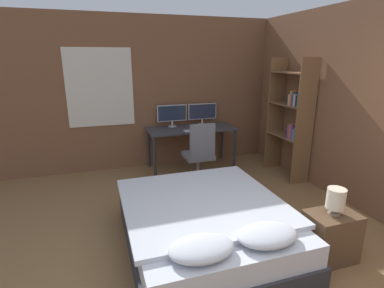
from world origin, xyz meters
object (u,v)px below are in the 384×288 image
at_px(desk, 191,133).
at_px(bookshelf, 293,114).
at_px(bedside_lamp, 336,199).
at_px(computer_mouse, 211,129).
at_px(monitor_left, 172,114).
at_px(nightstand, 330,236).
at_px(bed, 205,225).
at_px(office_chair, 199,159).
at_px(monitor_right, 202,112).
at_px(keyboard, 195,130).

relative_size(desk, bookshelf, 0.80).
relative_size(bedside_lamp, computer_mouse, 3.82).
xyz_separation_m(monitor_left, computer_mouse, (0.58, -0.46, -0.21)).
relative_size(nightstand, desk, 0.32).
relative_size(bed, bedside_lamp, 7.33).
bearing_deg(bookshelf, bed, -145.21).
height_order(bedside_lamp, monitor_left, monitor_left).
xyz_separation_m(bedside_lamp, office_chair, (-0.61, 2.24, -0.27)).
distance_m(nightstand, monitor_left, 3.38).
height_order(desk, office_chair, office_chair).
bearing_deg(monitor_right, nightstand, -86.15).
xyz_separation_m(bed, nightstand, (1.12, -0.60, 0.00)).
bearing_deg(monitor_left, nightstand, -75.86).
xyz_separation_m(monitor_right, computer_mouse, (-0.01, -0.46, -0.21)).
relative_size(desk, computer_mouse, 22.67).
distance_m(desk, monitor_left, 0.49).
relative_size(monitor_right, computer_mouse, 7.90).
relative_size(monitor_right, office_chair, 0.54).
bearing_deg(bookshelf, office_chair, 172.31).
relative_size(monitor_left, monitor_right, 1.00).
bearing_deg(monitor_left, bookshelf, -33.67).
height_order(bedside_lamp, monitor_right, monitor_right).
distance_m(bed, monitor_left, 2.72).
relative_size(monitor_left, computer_mouse, 7.90).
bearing_deg(desk, office_chair, -97.81).
distance_m(nightstand, bedside_lamp, 0.42).
xyz_separation_m(nightstand, bookshelf, (0.94, 2.03, 0.83)).
bearing_deg(bookshelf, monitor_right, 134.84).
height_order(bed, monitor_left, monitor_left).
bearing_deg(bookshelf, desk, 147.30).
relative_size(monitor_right, keyboard, 1.40).
xyz_separation_m(desk, office_chair, (-0.10, -0.72, -0.26)).
xyz_separation_m(monitor_right, bookshelf, (1.16, -1.16, 0.10)).
bearing_deg(bookshelf, monitor_left, 146.33).
xyz_separation_m(desk, computer_mouse, (0.29, -0.23, 0.10)).
relative_size(desk, monitor_right, 2.87).
relative_size(nightstand, office_chair, 0.50).
distance_m(desk, office_chair, 0.78).
height_order(bed, bookshelf, bookshelf).
height_order(nightstand, bedside_lamp, bedside_lamp).
xyz_separation_m(bed, monitor_left, (0.32, 2.60, 0.74)).
height_order(monitor_left, keyboard, monitor_left).
relative_size(nightstand, keyboard, 1.29).
xyz_separation_m(nightstand, monitor_left, (-0.80, 3.20, 0.73)).
distance_m(nightstand, bookshelf, 2.39).
xyz_separation_m(desk, monitor_right, (0.29, 0.23, 0.32)).
height_order(bed, computer_mouse, computer_mouse).
distance_m(bed, computer_mouse, 2.38).
relative_size(bedside_lamp, bookshelf, 0.13).
xyz_separation_m(keyboard, office_chair, (-0.10, -0.50, -0.36)).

